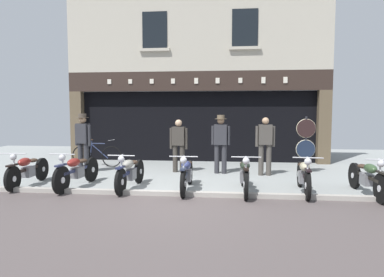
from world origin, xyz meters
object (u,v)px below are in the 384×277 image
(tyre_sign_pole, at_px, (306,140))
(assistant_far_right, at_px, (265,143))
(motorcycle_far_right, at_px, (367,177))
(salesman_right, at_px, (221,141))
(leaning_bicycle, at_px, (97,155))
(motorcycle_left, at_px, (77,170))
(advert_board_far, at_px, (112,116))
(advert_board_near, at_px, (139,112))
(motorcycle_center, at_px, (187,173))
(motorcycle_right, at_px, (304,175))
(salesman_left, at_px, (83,139))
(motorcycle_center_left, at_px, (130,172))
(motorcycle_center_right, at_px, (244,174))
(shopkeeper_center, at_px, (179,143))
(motorcycle_far_left, at_px, (28,169))

(tyre_sign_pole, bearing_deg, assistant_far_right, -157.54)
(motorcycle_far_right, bearing_deg, salesman_right, -36.19)
(tyre_sign_pole, height_order, leaning_bicycle, tyre_sign_pole)
(motorcycle_left, bearing_deg, advert_board_far, -76.27)
(advert_board_near, distance_m, leaning_bicycle, 2.41)
(motorcycle_center, xyz_separation_m, motorcycle_right, (2.67, 0.02, 0.00))
(salesman_left, bearing_deg, motorcycle_far_right, 178.37)
(salesman_left, height_order, leaning_bicycle, salesman_left)
(motorcycle_center_left, xyz_separation_m, advert_board_far, (-2.09, 4.78, 1.28))
(motorcycle_center, height_order, salesman_right, salesman_right)
(assistant_far_right, bearing_deg, advert_board_far, -26.73)
(motorcycle_center, distance_m, motorcycle_center_right, 1.34)
(motorcycle_far_right, bearing_deg, assistant_far_right, -48.20)
(motorcycle_center_left, height_order, tyre_sign_pole, tyre_sign_pole)
(shopkeeper_center, bearing_deg, motorcycle_far_left, 39.35)
(salesman_left, distance_m, tyre_sign_pole, 6.73)
(motorcycle_left, bearing_deg, advert_board_near, -88.87)
(tyre_sign_pole, bearing_deg, motorcycle_far_right, -74.92)
(shopkeeper_center, height_order, assistant_far_right, assistant_far_right)
(motorcycle_right, xyz_separation_m, advert_board_near, (-5.07, 4.77, 1.40))
(motorcycle_center, bearing_deg, assistant_far_right, -134.21)
(assistant_far_right, distance_m, tyre_sign_pole, 1.36)
(shopkeeper_center, relative_size, advert_board_far, 1.53)
(salesman_left, height_order, assistant_far_right, salesman_left)
(motorcycle_far_left, height_order, advert_board_near, advert_board_near)
(motorcycle_center, distance_m, tyre_sign_pole, 4.26)
(motorcycle_center_right, height_order, assistant_far_right, assistant_far_right)
(motorcycle_center_left, xyz_separation_m, advert_board_near, (-1.03, 4.78, 1.41))
(motorcycle_center_left, relative_size, shopkeeper_center, 1.21)
(motorcycle_center, bearing_deg, leaning_bicycle, -42.99)
(motorcycle_center_right, bearing_deg, motorcycle_left, -0.93)
(motorcycle_center_right, xyz_separation_m, motorcycle_right, (1.33, 0.08, -0.01))
(motorcycle_left, bearing_deg, leaning_bicycle, -71.58)
(motorcycle_right, bearing_deg, advert_board_near, -38.02)
(motorcycle_center, bearing_deg, tyre_sign_pole, -141.68)
(motorcycle_left, xyz_separation_m, assistant_far_right, (4.73, 2.09, 0.51))
(motorcycle_far_left, bearing_deg, motorcycle_center, 175.99)
(motorcycle_center_right, relative_size, leaning_bicycle, 1.14)
(motorcycle_center_right, relative_size, motorcycle_right, 1.03)
(motorcycle_left, distance_m, advert_board_near, 4.98)
(shopkeeper_center, height_order, salesman_right, salesman_right)
(advert_board_far, bearing_deg, advert_board_near, -0.00)
(motorcycle_left, height_order, tyre_sign_pole, tyre_sign_pole)
(motorcycle_right, distance_m, leaning_bicycle, 6.90)
(advert_board_far, bearing_deg, motorcycle_right, -37.91)
(motorcycle_center_left, bearing_deg, advert_board_near, -75.15)
(advert_board_far, bearing_deg, motorcycle_center_left, -66.40)
(shopkeeper_center, xyz_separation_m, assistant_far_right, (2.57, -0.25, 0.04))
(motorcycle_center_left, height_order, assistant_far_right, assistant_far_right)
(assistant_far_right, relative_size, advert_board_far, 1.60)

